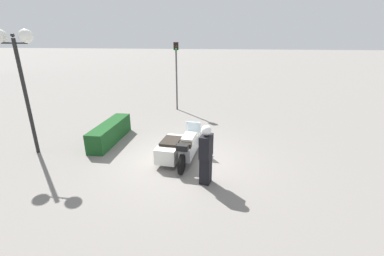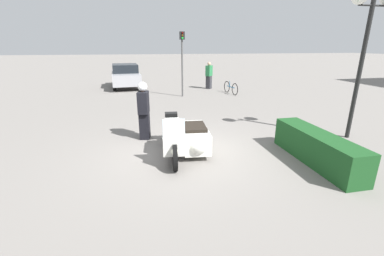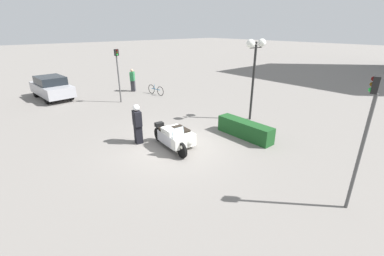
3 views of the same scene
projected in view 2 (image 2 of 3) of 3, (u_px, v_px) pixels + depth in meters
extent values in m
plane|color=slate|center=(181.00, 151.00, 6.96)|extent=(160.00, 160.00, 0.00)
cylinder|color=black|center=(175.00, 158.00, 5.80)|extent=(0.62, 0.15, 0.62)
cylinder|color=black|center=(171.00, 131.00, 7.58)|extent=(0.62, 0.15, 0.62)
cylinder|color=black|center=(194.00, 142.00, 6.95)|extent=(0.49, 0.14, 0.48)
cube|color=#B7B7BC|center=(173.00, 138.00, 6.65)|extent=(1.36, 0.50, 0.45)
cube|color=silver|center=(173.00, 126.00, 6.55)|extent=(0.75, 0.43, 0.24)
cube|color=black|center=(172.00, 123.00, 6.84)|extent=(0.56, 0.41, 0.12)
cube|color=silver|center=(174.00, 145.00, 5.92)|extent=(0.37, 0.55, 0.44)
cube|color=silver|center=(174.00, 128.00, 5.83)|extent=(0.16, 0.51, 0.40)
sphere|color=white|center=(175.00, 152.00, 5.71)|extent=(0.18, 0.18, 0.18)
cube|color=silver|center=(195.00, 137.00, 6.85)|extent=(1.55, 0.79, 0.50)
sphere|color=silver|center=(198.00, 145.00, 6.24)|extent=(0.48, 0.47, 0.47)
cube|color=black|center=(195.00, 127.00, 6.76)|extent=(0.87, 0.63, 0.09)
cube|color=black|center=(171.00, 116.00, 7.31)|extent=(0.27, 0.37, 0.18)
cube|color=black|center=(145.00, 126.00, 7.78)|extent=(0.38, 0.34, 0.81)
cube|color=black|center=(143.00, 102.00, 7.55)|extent=(0.52, 0.37, 0.64)
sphere|color=tan|center=(142.00, 88.00, 7.42)|extent=(0.22, 0.22, 0.22)
sphere|color=white|center=(142.00, 87.00, 7.41)|extent=(0.27, 0.27, 0.27)
cube|color=#19471E|center=(316.00, 148.00, 6.19)|extent=(2.75, 0.63, 0.75)
cylinder|color=black|center=(359.00, 74.00, 7.39)|extent=(0.12, 0.12, 3.90)
cylinder|color=black|center=(373.00, 5.00, 6.84)|extent=(0.05, 0.90, 0.05)
cylinder|color=#4C4C4C|center=(182.00, 69.00, 13.94)|extent=(0.09, 0.09, 3.01)
cube|color=black|center=(182.00, 36.00, 13.36)|extent=(0.15, 0.27, 0.40)
sphere|color=#410707|center=(182.00, 33.00, 13.25)|extent=(0.11, 0.11, 0.11)
sphere|color=#462D06|center=(182.00, 35.00, 13.29)|extent=(0.11, 0.11, 0.11)
sphere|color=green|center=(182.00, 38.00, 13.33)|extent=(0.11, 0.11, 0.11)
cube|color=#9E9EA3|center=(126.00, 78.00, 17.30)|extent=(4.19, 2.04, 0.70)
cube|color=black|center=(125.00, 68.00, 17.11)|extent=(2.23, 1.75, 0.53)
cylinder|color=black|center=(114.00, 81.00, 18.35)|extent=(0.63, 0.25, 0.61)
cylinder|color=black|center=(136.00, 80.00, 18.76)|extent=(0.63, 0.25, 0.61)
cylinder|color=black|center=(115.00, 86.00, 16.05)|extent=(0.63, 0.25, 0.61)
cylinder|color=black|center=(139.00, 85.00, 16.46)|extent=(0.63, 0.25, 0.61)
cube|color=#2D2D33|center=(209.00, 82.00, 16.84)|extent=(0.45, 0.44, 0.83)
cube|color=#26723F|center=(209.00, 71.00, 16.61)|extent=(0.56, 0.54, 0.66)
sphere|color=tan|center=(209.00, 64.00, 16.48)|extent=(0.22, 0.22, 0.22)
torus|color=black|center=(235.00, 89.00, 14.71)|extent=(0.69, 0.13, 0.69)
torus|color=black|center=(227.00, 87.00, 15.61)|extent=(0.69, 0.13, 0.69)
cylinder|color=#2D668C|center=(231.00, 87.00, 15.14)|extent=(0.90, 0.17, 0.05)
cylinder|color=#2D668C|center=(230.00, 84.00, 15.22)|extent=(0.04, 0.04, 0.32)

